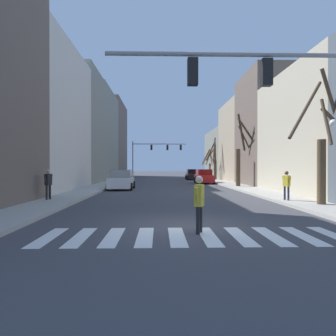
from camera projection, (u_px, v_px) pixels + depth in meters
ground_plane at (188, 226)px, 10.88m from camera, size 240.00×240.00×0.00m
building_row_left at (73, 126)px, 37.04m from camera, size 6.00×64.41×13.86m
building_row_right at (273, 140)px, 33.36m from camera, size 6.00×56.75×11.33m
crosswalk_stripes at (193, 236)px, 9.25m from camera, size 8.55×2.60×0.01m
traffic_signal_near at (277, 92)px, 10.23m from camera, size 7.82×0.28×5.87m
traffic_signal_far at (153, 151)px, 51.94m from camera, size 8.56×0.28×5.92m
car_parked_right_mid at (204, 177)px, 37.91m from camera, size 1.98×4.80×1.63m
car_parked_right_far at (121, 180)px, 28.01m from camera, size 2.12×4.47×1.68m
car_parked_left_near at (193, 175)px, 48.46m from camera, size 2.20×4.20×1.55m
pedestrian_near_right_corner at (48, 182)px, 18.05m from camera, size 0.33×0.71×1.67m
pedestrian_crossing_street at (199, 199)px, 9.66m from camera, size 0.35×0.71×1.70m
pedestrian_waiting_at_curb at (287, 183)px, 17.67m from camera, size 0.33×0.66×1.58m
street_tree_right_mid at (209, 165)px, 46.71m from camera, size 2.00×2.29×4.35m
street_tree_right_far at (214, 159)px, 44.98m from camera, size 1.53×2.36×5.81m
street_tree_left_near at (241, 155)px, 30.41m from camera, size 2.36×1.71×6.74m
street_tree_right_near at (324, 148)px, 15.73m from camera, size 3.74×2.10×6.60m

